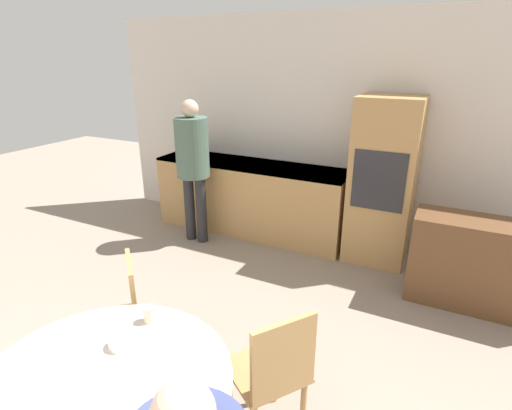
{
  "coord_description": "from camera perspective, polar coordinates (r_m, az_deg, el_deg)",
  "views": [
    {
      "loc": [
        1.21,
        0.22,
        2.15
      ],
      "look_at": [
        -0.01,
        2.65,
        1.12
      ],
      "focal_mm": 28.0,
      "sensor_mm": 36.0,
      "label": 1
    }
  ],
  "objects": [
    {
      "name": "wall_back",
      "position": [
        4.77,
        11.76,
        10.11
      ],
      "size": [
        6.07,
        0.05,
        2.6
      ],
      "color": "silver",
      "rests_on": "ground_plane"
    },
    {
      "name": "kitchen_counter",
      "position": [
        5.02,
        -0.76,
        1.15
      ],
      "size": [
        2.42,
        0.6,
        0.9
      ],
      "color": "tan",
      "rests_on": "ground_plane"
    },
    {
      "name": "oven_unit",
      "position": [
        4.43,
        17.66,
        3.18
      ],
      "size": [
        0.64,
        0.59,
        1.77
      ],
      "color": "tan",
      "rests_on": "ground_plane"
    },
    {
      "name": "sideboard",
      "position": [
        4.07,
        29.48,
        -7.44
      ],
      "size": [
        1.18,
        0.45,
        0.82
      ],
      "color": "brown",
      "rests_on": "ground_plane"
    },
    {
      "name": "chair_far_left",
      "position": [
        2.91,
        -18.82,
        -14.7
      ],
      "size": [
        0.57,
        0.57,
        0.91
      ],
      "rotation": [
        0.0,
        0.0,
        5.53
      ],
      "color": "tan",
      "rests_on": "ground_plane"
    },
    {
      "name": "chair_far_right",
      "position": [
        2.37,
        2.55,
        -22.75
      ],
      "size": [
        0.56,
        0.56,
        0.91
      ],
      "rotation": [
        0.0,
        0.0,
        4.1
      ],
      "color": "tan",
      "rests_on": "ground_plane"
    },
    {
      "name": "person_standing",
      "position": [
        4.66,
        -9.05,
        6.73
      ],
      "size": [
        0.38,
        0.38,
        1.69
      ],
      "color": "#262628",
      "rests_on": "ground_plane"
    },
    {
      "name": "cup",
      "position": [
        2.34,
        -14.96,
        -14.83
      ],
      "size": [
        0.07,
        0.07,
        0.09
      ],
      "color": "beige",
      "rests_on": "dining_table"
    },
    {
      "name": "bowl_near",
      "position": [
        2.23,
        -18.73,
        -18.11
      ],
      "size": [
        0.12,
        0.12,
        0.04
      ],
      "color": "white",
      "rests_on": "dining_table"
    }
  ]
}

